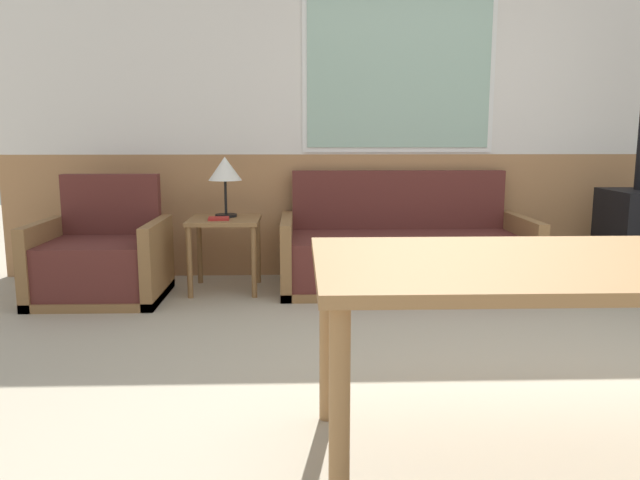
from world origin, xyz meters
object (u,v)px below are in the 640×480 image
at_px(side_table, 225,231).
at_px(dining_table, 574,279).
at_px(armchair, 102,262).
at_px(couch, 404,254).
at_px(table_lamp, 225,171).

relative_size(side_table, dining_table, 0.31).
bearing_deg(dining_table, side_table, 119.78).
distance_m(side_table, dining_table, 3.01).
bearing_deg(side_table, armchair, -165.79).
bearing_deg(side_table, dining_table, -60.22).
bearing_deg(armchair, side_table, 10.86).
xyz_separation_m(couch, table_lamp, (-1.36, 0.05, 0.64)).
xyz_separation_m(side_table, dining_table, (1.49, -2.60, 0.23)).
bearing_deg(couch, table_lamp, 177.88).
relative_size(couch, side_table, 3.42).
xyz_separation_m(couch, armchair, (-2.22, -0.26, 0.01)).
height_order(side_table, table_lamp, table_lamp).
relative_size(couch, dining_table, 1.06).
bearing_deg(dining_table, table_lamp, 118.91).
distance_m(armchair, table_lamp, 1.11).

